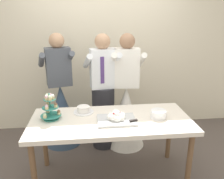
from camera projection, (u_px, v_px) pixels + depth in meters
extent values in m
plane|color=#564C47|center=(111.00, 176.00, 2.83)|extent=(8.00, 8.00, 0.00)
cube|color=beige|center=(102.00, 43.00, 3.77)|extent=(5.20, 0.10, 2.90)
cube|color=silver|center=(111.00, 121.00, 2.60)|extent=(1.80, 0.80, 0.05)
cylinder|color=brown|center=(34.00, 173.00, 2.33)|extent=(0.06, 0.06, 0.72)
cylinder|color=brown|center=(189.00, 163.00, 2.50)|extent=(0.06, 0.06, 0.72)
cylinder|color=brown|center=(45.00, 141.00, 2.94)|extent=(0.06, 0.06, 0.72)
cylinder|color=brown|center=(169.00, 134.00, 3.10)|extent=(0.06, 0.06, 0.72)
cylinder|color=teal|center=(51.00, 118.00, 2.59)|extent=(0.17, 0.17, 0.01)
cylinder|color=teal|center=(50.00, 106.00, 2.54)|extent=(0.01, 0.01, 0.31)
cylinder|color=teal|center=(51.00, 115.00, 2.58)|extent=(0.23, 0.23, 0.01)
cylinder|color=#D1B784|center=(59.00, 113.00, 2.59)|extent=(0.04, 0.04, 0.03)
sphere|color=brown|center=(59.00, 111.00, 2.58)|extent=(0.04, 0.04, 0.04)
cylinder|color=#D1B784|center=(48.00, 111.00, 2.64)|extent=(0.04, 0.04, 0.03)
sphere|color=white|center=(47.00, 109.00, 2.63)|extent=(0.04, 0.04, 0.04)
cylinder|color=#D1B784|center=(45.00, 117.00, 2.50)|extent=(0.04, 0.04, 0.03)
sphere|color=beige|center=(45.00, 115.00, 2.49)|extent=(0.04, 0.04, 0.04)
cylinder|color=teal|center=(50.00, 107.00, 2.55)|extent=(0.18, 0.18, 0.01)
cylinder|color=#D1B784|center=(56.00, 106.00, 2.54)|extent=(0.04, 0.04, 0.03)
sphere|color=brown|center=(56.00, 104.00, 2.53)|extent=(0.04, 0.04, 0.04)
cylinder|color=#D1B784|center=(48.00, 104.00, 2.59)|extent=(0.04, 0.04, 0.03)
sphere|color=#D6B27A|center=(48.00, 102.00, 2.58)|extent=(0.04, 0.04, 0.04)
cylinder|color=#D1B784|center=(47.00, 108.00, 2.49)|extent=(0.04, 0.04, 0.03)
sphere|color=#EAB7C6|center=(47.00, 106.00, 2.48)|extent=(0.04, 0.04, 0.04)
cylinder|color=teal|center=(50.00, 99.00, 2.52)|extent=(0.13, 0.13, 0.01)
cylinder|color=#D1B784|center=(53.00, 98.00, 2.52)|extent=(0.04, 0.04, 0.03)
sphere|color=white|center=(53.00, 96.00, 2.51)|extent=(0.04, 0.04, 0.04)
cylinder|color=#D1B784|center=(51.00, 97.00, 2.55)|extent=(0.04, 0.04, 0.03)
sphere|color=#EAB7C6|center=(50.00, 95.00, 2.54)|extent=(0.04, 0.04, 0.04)
cylinder|color=#D1B784|center=(47.00, 97.00, 2.53)|extent=(0.04, 0.04, 0.03)
sphere|color=beige|center=(47.00, 95.00, 2.52)|extent=(0.04, 0.04, 0.04)
cylinder|color=#D1B784|center=(47.00, 99.00, 2.49)|extent=(0.04, 0.04, 0.03)
sphere|color=#EAB7C6|center=(46.00, 97.00, 2.48)|extent=(0.04, 0.04, 0.04)
cylinder|color=#D1B784|center=(50.00, 99.00, 2.48)|extent=(0.04, 0.04, 0.03)
sphere|color=beige|center=(50.00, 97.00, 2.47)|extent=(0.04, 0.04, 0.04)
cube|color=silver|center=(116.00, 120.00, 2.54)|extent=(0.42, 0.31, 0.02)
sphere|color=white|center=(121.00, 116.00, 2.53)|extent=(0.09, 0.09, 0.09)
sphere|color=white|center=(120.00, 115.00, 2.57)|extent=(0.08, 0.08, 0.08)
sphere|color=white|center=(116.00, 113.00, 2.60)|extent=(0.10, 0.10, 0.10)
sphere|color=white|center=(111.00, 115.00, 2.57)|extent=(0.08, 0.08, 0.08)
sphere|color=white|center=(110.00, 117.00, 2.52)|extent=(0.07, 0.07, 0.07)
sphere|color=white|center=(114.00, 118.00, 2.49)|extent=(0.08, 0.08, 0.08)
sphere|color=white|center=(117.00, 119.00, 2.47)|extent=(0.07, 0.07, 0.07)
sphere|color=white|center=(121.00, 119.00, 2.48)|extent=(0.07, 0.07, 0.07)
sphere|color=white|center=(116.00, 115.00, 2.52)|extent=(0.11, 0.11, 0.11)
sphere|color=#2D1938|center=(117.00, 113.00, 2.50)|extent=(0.02, 0.02, 0.02)
sphere|color=#B21923|center=(114.00, 113.00, 2.47)|extent=(0.02, 0.02, 0.02)
sphere|color=#DB474C|center=(118.00, 113.00, 2.49)|extent=(0.02, 0.02, 0.02)
sphere|color=#DB474C|center=(120.00, 112.00, 2.50)|extent=(0.02, 0.02, 0.02)
cube|color=silver|center=(121.00, 123.00, 2.43)|extent=(0.23, 0.08, 0.00)
cube|color=black|center=(133.00, 120.00, 2.48)|extent=(0.09, 0.05, 0.02)
cylinder|color=white|center=(158.00, 117.00, 2.62)|extent=(0.18, 0.18, 0.01)
cylinder|color=white|center=(158.00, 116.00, 2.62)|extent=(0.18, 0.18, 0.01)
cylinder|color=white|center=(158.00, 115.00, 2.61)|extent=(0.18, 0.18, 0.01)
cylinder|color=white|center=(158.00, 115.00, 2.61)|extent=(0.18, 0.18, 0.01)
cylinder|color=white|center=(158.00, 114.00, 2.61)|extent=(0.18, 0.18, 0.01)
cylinder|color=white|center=(158.00, 113.00, 2.61)|extent=(0.18, 0.18, 0.01)
cylinder|color=white|center=(159.00, 112.00, 2.60)|extent=(0.18, 0.18, 0.01)
cylinder|color=white|center=(159.00, 111.00, 2.60)|extent=(0.18, 0.18, 0.01)
cylinder|color=white|center=(84.00, 112.00, 2.76)|extent=(0.24, 0.24, 0.01)
cylinder|color=white|center=(83.00, 109.00, 2.75)|extent=(0.15, 0.15, 0.07)
cylinder|color=#232328|center=(103.00, 117.00, 3.37)|extent=(0.32, 0.32, 0.92)
cube|color=white|center=(103.00, 69.00, 3.14)|extent=(0.36, 0.24, 0.54)
sphere|color=tan|center=(102.00, 41.00, 3.03)|extent=(0.21, 0.21, 0.21)
cylinder|color=white|center=(88.00, 61.00, 3.06)|extent=(0.14, 0.49, 0.28)
cylinder|color=white|center=(115.00, 60.00, 3.15)|extent=(0.14, 0.49, 0.28)
cube|color=#4C3372|center=(102.00, 70.00, 3.04)|extent=(0.05, 0.02, 0.36)
cone|color=white|center=(126.00, 116.00, 3.41)|extent=(0.56, 0.56, 0.92)
cube|color=white|center=(127.00, 68.00, 3.18)|extent=(0.36, 0.23, 0.54)
sphere|color=#997054|center=(127.00, 41.00, 3.06)|extent=(0.21, 0.21, 0.21)
cylinder|color=white|center=(114.00, 60.00, 3.14)|extent=(0.12, 0.49, 0.28)
cylinder|color=white|center=(141.00, 60.00, 3.15)|extent=(0.12, 0.49, 0.28)
cone|color=#334760|center=(62.00, 114.00, 3.46)|extent=(0.56, 0.56, 0.92)
cube|color=#4C515B|center=(58.00, 67.00, 3.23)|extent=(0.38, 0.28, 0.54)
sphere|color=tan|center=(57.00, 41.00, 3.12)|extent=(0.21, 0.21, 0.21)
cylinder|color=#4C515B|center=(42.00, 60.00, 3.13)|extent=(0.19, 0.49, 0.28)
cylinder|color=#4C515B|center=(69.00, 58.00, 3.26)|extent=(0.19, 0.49, 0.28)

